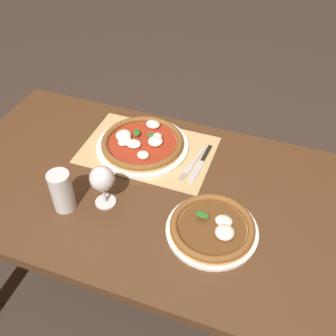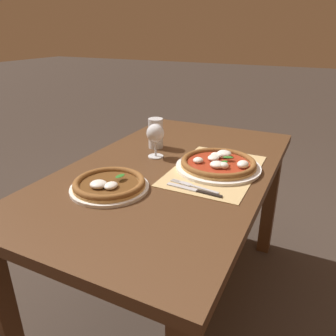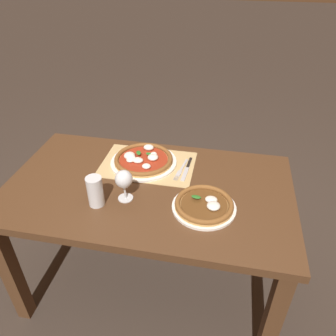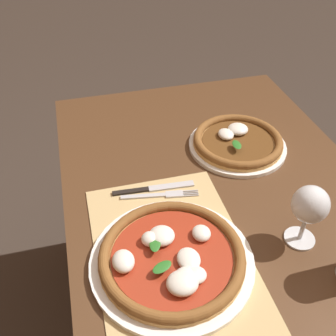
{
  "view_description": "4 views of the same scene",
  "coord_description": "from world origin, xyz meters",
  "views": [
    {
      "loc": [
        -0.41,
        0.86,
        1.72
      ],
      "look_at": [
        -0.09,
        -0.03,
        0.82
      ],
      "focal_mm": 42.0,
      "sensor_mm": 36.0,
      "label": 1
    },
    {
      "loc": [
        -1.15,
        -0.55,
        1.28
      ],
      "look_at": [
        -0.14,
        -0.06,
        0.8
      ],
      "focal_mm": 35.0,
      "sensor_mm": 36.0,
      "label": 2
    },
    {
      "loc": [
        -0.34,
        1.22,
        1.72
      ],
      "look_at": [
        -0.08,
        -0.12,
        0.77
      ],
      "focal_mm": 35.0,
      "sensor_mm": 36.0,
      "label": 3
    },
    {
      "loc": [
        0.57,
        -0.32,
        1.44
      ],
      "look_at": [
        -0.19,
        -0.13,
        0.79
      ],
      "focal_mm": 42.0,
      "sensor_mm": 36.0,
      "label": 4
    }
  ],
  "objects": [
    {
      "name": "knife",
      "position": [
        -0.17,
        -0.17,
        0.75
      ],
      "size": [
        0.03,
        0.22,
        0.01
      ],
      "color": "black",
      "rests_on": "paper_placemat"
    },
    {
      "name": "fork",
      "position": [
        -0.14,
        -0.16,
        0.75
      ],
      "size": [
        0.05,
        0.2,
        0.0
      ],
      "color": "#B7B7BC",
      "rests_on": "paper_placemat"
    },
    {
      "name": "paper_placemat",
      "position": [
        0.05,
        -0.18,
        0.74
      ],
      "size": [
        0.49,
        0.33,
        0.0
      ],
      "primitive_type": "cube",
      "color": "tan",
      "rests_on": "dining_table"
    },
    {
      "name": "pizza_near",
      "position": [
        0.07,
        -0.19,
        0.76
      ],
      "size": [
        0.35,
        0.35,
        0.05
      ],
      "color": "white",
      "rests_on": "paper_placemat"
    },
    {
      "name": "pint_glass",
      "position": [
        0.19,
        0.17,
        0.81
      ],
      "size": [
        0.07,
        0.07,
        0.15
      ],
      "color": "silver",
      "rests_on": "dining_table"
    },
    {
      "name": "dining_table",
      "position": [
        0.0,
        0.0,
        0.63
      ],
      "size": [
        1.4,
        0.81,
        0.74
      ],
      "color": "#4C301C",
      "rests_on": "ground"
    },
    {
      "name": "ground_plane",
      "position": [
        0.0,
        0.0,
        0.0
      ],
      "size": [
        24.0,
        24.0,
        0.0
      ],
      "primitive_type": "plane",
      "color": "#382D26"
    },
    {
      "name": "wine_glass",
      "position": [
        0.08,
        0.11,
        0.85
      ],
      "size": [
        0.08,
        0.08,
        0.16
      ],
      "color": "silver",
      "rests_on": "dining_table"
    },
    {
      "name": "pizza_far",
      "position": [
        -0.29,
        0.11,
        0.76
      ],
      "size": [
        0.29,
        0.29,
        0.05
      ],
      "color": "white",
      "rests_on": "dining_table"
    }
  ]
}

